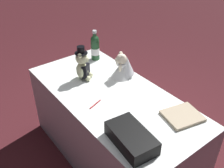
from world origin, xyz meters
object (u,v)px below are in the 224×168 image
object	(u,v)px
signing_pen	(95,105)
gift_case_black	(131,138)
teddy_bear_bride	(123,67)
champagne_bottle	(95,47)
teddy_bear_groom	(83,66)
guestbook	(182,116)

from	to	relation	value
signing_pen	gift_case_black	world-z (taller)	gift_case_black
teddy_bear_bride	champagne_bottle	xyz separation A→B (m)	(0.42, 0.01, 0.03)
teddy_bear_bride	champagne_bottle	bearing A→B (deg)	0.80
signing_pen	gift_case_black	size ratio (longest dim) A/B	0.37
teddy_bear_groom	teddy_bear_bride	xyz separation A→B (m)	(-0.19, -0.30, -0.03)
teddy_bear_groom	champagne_bottle	size ratio (longest dim) A/B	1.02
teddy_bear_groom	signing_pen	distance (m)	0.42
guestbook	champagne_bottle	bearing A→B (deg)	12.48
gift_case_black	guestbook	xyz separation A→B (m)	(-0.03, -0.46, -0.04)
teddy_bear_groom	teddy_bear_bride	bearing A→B (deg)	-122.31
signing_pen	gift_case_black	bearing A→B (deg)	175.14
teddy_bear_groom	teddy_bear_bride	distance (m)	0.35
champagne_bottle	guestbook	xyz separation A→B (m)	(-1.12, 0.01, -0.12)
teddy_bear_groom	gift_case_black	world-z (taller)	teddy_bear_groom
teddy_bear_groom	champagne_bottle	world-z (taller)	teddy_bear_groom
signing_pen	teddy_bear_bride	bearing A→B (deg)	-66.24
teddy_bear_groom	gift_case_black	bearing A→B (deg)	168.03
gift_case_black	guestbook	bearing A→B (deg)	-93.94
champagne_bottle	gift_case_black	size ratio (longest dim) A/B	0.83
teddy_bear_groom	teddy_bear_bride	world-z (taller)	teddy_bear_groom
teddy_bear_groom	signing_pen	xyz separation A→B (m)	(-0.38, 0.14, -0.12)
teddy_bear_groom	teddy_bear_bride	size ratio (longest dim) A/B	1.32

